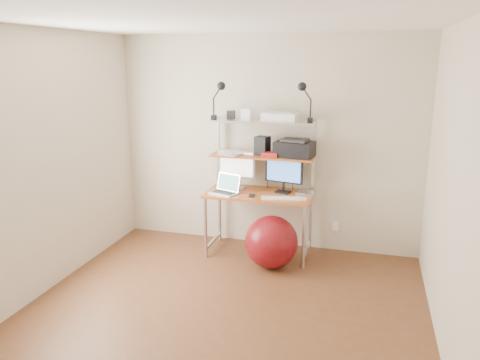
# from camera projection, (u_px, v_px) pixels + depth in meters

# --- Properties ---
(room) EXTENTS (3.60, 3.60, 3.60)m
(room) POSITION_uv_depth(u_px,v_px,m) (220.00, 180.00, 3.84)
(room) COLOR brown
(room) RESTS_ON ground
(computer_desk) EXTENTS (1.20, 0.60, 1.57)m
(computer_desk) POSITION_uv_depth(u_px,v_px,m) (261.00, 173.00, 5.32)
(computer_desk) COLOR #C96127
(computer_desk) RESTS_ON ground
(desktop) EXTENTS (1.20, 0.60, 0.00)m
(desktop) POSITION_uv_depth(u_px,v_px,m) (259.00, 193.00, 5.31)
(desktop) COLOR #C96127
(desktop) RESTS_ON computer_desk
(mid_shelf) EXTENTS (1.18, 0.34, 0.00)m
(mid_shelf) POSITION_uv_depth(u_px,v_px,m) (262.00, 155.00, 5.33)
(mid_shelf) COLOR #C96127
(mid_shelf) RESTS_ON computer_desk
(top_shelf) EXTENTS (1.18, 0.34, 0.00)m
(top_shelf) POSITION_uv_depth(u_px,v_px,m) (263.00, 120.00, 5.23)
(top_shelf) COLOR #B4B4B9
(top_shelf) RESTS_ON computer_desk
(floor) EXTENTS (3.60, 3.60, 0.00)m
(floor) POSITION_uv_depth(u_px,v_px,m) (221.00, 316.00, 4.15)
(floor) COLOR brown
(floor) RESTS_ON ground
(wall_outlet) EXTENTS (0.08, 0.01, 0.12)m
(wall_outlet) POSITION_uv_depth(u_px,v_px,m) (336.00, 226.00, 5.52)
(wall_outlet) COLOR white
(wall_outlet) RESTS_ON room
(monitor_silver) EXTENTS (0.43, 0.15, 0.48)m
(monitor_silver) POSITION_uv_depth(u_px,v_px,m) (237.00, 167.00, 5.45)
(monitor_silver) COLOR #A9A9AE
(monitor_silver) RESTS_ON desktop
(monitor_black) EXTENTS (0.44, 0.15, 0.45)m
(monitor_black) POSITION_uv_depth(u_px,v_px,m) (284.00, 173.00, 5.28)
(monitor_black) COLOR black
(monitor_black) RESTS_ON desktop
(laptop) EXTENTS (0.37, 0.34, 0.27)m
(laptop) POSITION_uv_depth(u_px,v_px,m) (226.00, 189.00, 5.31)
(laptop) COLOR silver
(laptop) RESTS_ON desktop
(keyboard) EXTENTS (0.44, 0.20, 0.01)m
(keyboard) POSITION_uv_depth(u_px,v_px,m) (281.00, 198.00, 5.08)
(keyboard) COLOR white
(keyboard) RESTS_ON desktop
(mouse) EXTENTS (0.09, 0.06, 0.02)m
(mouse) POSITION_uv_depth(u_px,v_px,m) (302.00, 199.00, 5.03)
(mouse) COLOR white
(mouse) RESTS_ON desktop
(mac_mini) EXTENTS (0.22, 0.22, 0.04)m
(mac_mini) POSITION_uv_depth(u_px,v_px,m) (306.00, 193.00, 5.24)
(mac_mini) COLOR silver
(mac_mini) RESTS_ON desktop
(phone) EXTENTS (0.08, 0.12, 0.01)m
(phone) POSITION_uv_depth(u_px,v_px,m) (252.00, 196.00, 5.18)
(phone) COLOR black
(phone) RESTS_ON desktop
(printer) EXTENTS (0.46, 0.35, 0.20)m
(printer) POSITION_uv_depth(u_px,v_px,m) (295.00, 148.00, 5.23)
(printer) COLOR black
(printer) RESTS_ON mid_shelf
(nas_cube) EXTENTS (0.18, 0.18, 0.21)m
(nas_cube) POSITION_uv_depth(u_px,v_px,m) (262.00, 146.00, 5.32)
(nas_cube) COLOR black
(nas_cube) RESTS_ON mid_shelf
(red_box) EXTENTS (0.18, 0.12, 0.05)m
(red_box) POSITION_uv_depth(u_px,v_px,m) (270.00, 154.00, 5.25)
(red_box) COLOR #B11D1C
(red_box) RESTS_ON mid_shelf
(scanner) EXTENTS (0.39, 0.26, 0.10)m
(scanner) POSITION_uv_depth(u_px,v_px,m) (280.00, 116.00, 5.19)
(scanner) COLOR white
(scanner) RESTS_ON top_shelf
(box_white) EXTENTS (0.11, 0.09, 0.13)m
(box_white) POSITION_uv_depth(u_px,v_px,m) (246.00, 114.00, 5.24)
(box_white) COLOR white
(box_white) RESTS_ON top_shelf
(box_grey) EXTENTS (0.10, 0.10, 0.09)m
(box_grey) POSITION_uv_depth(u_px,v_px,m) (231.00, 115.00, 5.37)
(box_grey) COLOR #29292B
(box_grey) RESTS_ON top_shelf
(clip_lamp_left) EXTENTS (0.17, 0.09, 0.42)m
(clip_lamp_left) POSITION_uv_depth(u_px,v_px,m) (220.00, 92.00, 5.17)
(clip_lamp_left) COLOR black
(clip_lamp_left) RESTS_ON top_shelf
(clip_lamp_right) EXTENTS (0.17, 0.09, 0.43)m
(clip_lamp_right) POSITION_uv_depth(u_px,v_px,m) (304.00, 93.00, 4.95)
(clip_lamp_right) COLOR black
(clip_lamp_right) RESTS_ON top_shelf
(exercise_ball) EXTENTS (0.58, 0.58, 0.58)m
(exercise_ball) POSITION_uv_depth(u_px,v_px,m) (271.00, 242.00, 5.07)
(exercise_ball) COLOR maroon
(exercise_ball) RESTS_ON floor
(paper_stack) EXTENTS (0.38, 0.41, 0.02)m
(paper_stack) POSITION_uv_depth(u_px,v_px,m) (230.00, 153.00, 5.43)
(paper_stack) COLOR white
(paper_stack) RESTS_ON mid_shelf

